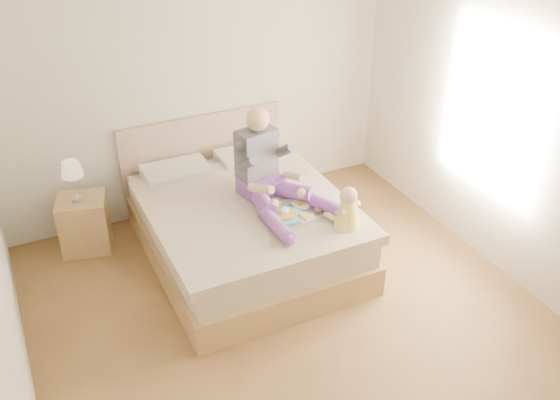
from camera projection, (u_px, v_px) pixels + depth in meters
name	position (u px, v px, depth m)	size (l,w,h in m)	color
room	(306.00, 153.00, 4.33)	(4.02, 4.22, 2.71)	brown
bed	(241.00, 223.00, 5.75)	(1.70, 2.18, 1.00)	#987647
nightstand	(85.00, 223.00, 5.83)	(0.52, 0.48, 0.53)	#987647
lamp	(72.00, 171.00, 5.51)	(0.19, 0.19, 0.40)	silver
adult	(269.00, 174.00, 5.42)	(0.73, 1.08, 0.85)	#713B95
tray	(294.00, 211.00, 5.31)	(0.56, 0.47, 0.14)	silver
baby	(347.00, 210.00, 5.10)	(0.26, 0.33, 0.36)	#F9EA4E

